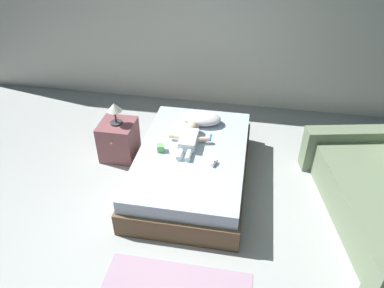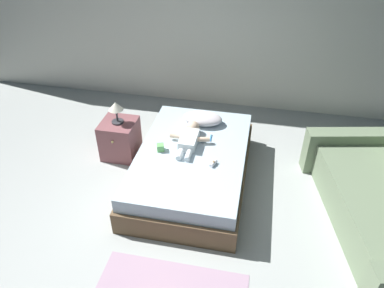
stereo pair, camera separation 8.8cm
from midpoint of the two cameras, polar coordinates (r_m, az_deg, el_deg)
ground_plane at (r=3.80m, az=-5.53°, el=-15.16°), size 8.00×8.00×0.00m
wall_behind_bed at (r=5.56m, az=2.74°, el=19.06°), size 8.00×0.12×2.70m
bed at (r=4.32m, az=0.58°, el=-3.46°), size 1.25×1.94×0.43m
pillow at (r=4.63m, az=2.18°, el=3.96°), size 0.49×0.30×0.14m
baby at (r=4.29m, az=0.23°, el=1.00°), size 0.48×0.65×0.16m
toothbrush at (r=4.40m, az=3.47°, el=1.04°), size 0.03×0.14×0.02m
nightstand at (r=4.79m, az=-10.50°, el=0.81°), size 0.43×0.46×0.49m
lamp at (r=4.55m, az=-11.10°, el=5.42°), size 0.18×0.18×0.28m
toy_block at (r=4.18m, az=-4.28°, el=-0.53°), size 0.10×0.10×0.08m
baby_bottle at (r=3.98m, az=3.94°, el=-2.97°), size 0.08×0.11×0.07m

